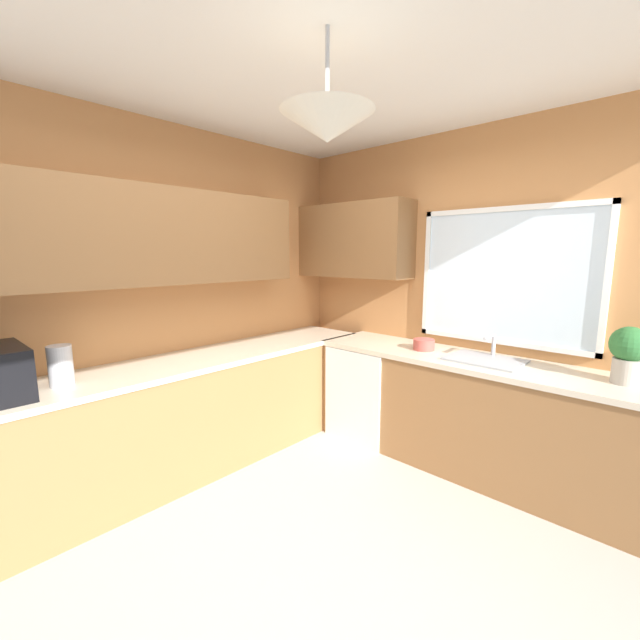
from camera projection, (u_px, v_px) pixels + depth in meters
name	position (u px, v px, depth m)	size (l,w,h in m)	color
ground_plane	(326.00, 562.00, 2.22)	(8.09, 8.09, 0.00)	#B7B2A8
room_shell	(292.00, 226.00, 2.81)	(3.64, 3.80, 2.73)	#C6844C
counter_run_left	(187.00, 415.00, 3.12)	(0.65, 3.41, 0.88)	olive
counter_run_back	(479.00, 416.00, 3.11)	(2.73, 0.65, 0.88)	olive
dishwasher	(371.00, 390.00, 3.76)	(0.60, 0.60, 0.84)	white
kettle	(61.00, 366.00, 2.43)	(0.13, 0.13, 0.25)	#B7B7BC
sink_assembly	(485.00, 359.00, 3.03)	(0.52, 0.40, 0.19)	#9EA0A5
potted_plant	(629.00, 352.00, 2.46)	(0.22, 0.22, 0.36)	#B2A899
bowl	(424.00, 345.00, 3.36)	(0.17, 0.17, 0.09)	#B74C42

